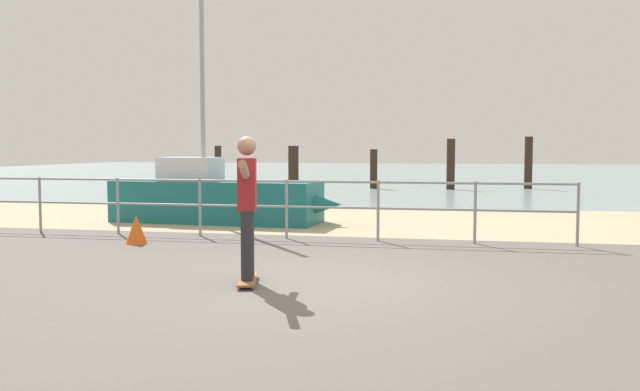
{
  "coord_description": "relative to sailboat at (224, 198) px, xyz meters",
  "views": [
    {
      "loc": [
        1.53,
        -7.49,
        1.6
      ],
      "look_at": [
        -0.4,
        2.0,
        0.9
      ],
      "focal_mm": 36.98,
      "sensor_mm": 36.0,
      "label": 1
    }
  ],
  "objects": [
    {
      "name": "groyne_post_3",
      "position": [
        4.69,
        12.37,
        0.45
      ],
      "size": [
        0.32,
        0.32,
        1.95
      ],
      "primitive_type": "cylinder",
      "color": "#332319",
      "rests_on": "ground"
    },
    {
      "name": "groyne_post_1",
      "position": [
        -1.22,
        11.19,
        0.32
      ],
      "size": [
        0.4,
        0.4,
        1.68
      ],
      "primitive_type": "cylinder",
      "color": "#332319",
      "rests_on": "ground"
    },
    {
      "name": "groyne_post_2",
      "position": [
        1.73,
        12.31,
        0.25
      ],
      "size": [
        0.28,
        0.28,
        1.55
      ],
      "primitive_type": "cylinder",
      "color": "#332319",
      "rests_on": "ground"
    },
    {
      "name": "traffic_cone",
      "position": [
        -0.32,
        -3.34,
        -0.27
      ],
      "size": [
        0.36,
        0.36,
        0.5
      ],
      "primitive_type": "cone",
      "color": "#E55919",
      "rests_on": "ground"
    },
    {
      "name": "skateboarder",
      "position": [
        2.47,
        -6.05,
        0.49
      ],
      "size": [
        0.44,
        1.42,
        1.65
      ],
      "color": "#26262B",
      "rests_on": "skateboard"
    },
    {
      "name": "beach_strip",
      "position": [
        3.28,
        1.18,
        -0.52
      ],
      "size": [
        24.0,
        6.0,
        0.04
      ],
      "primitive_type": "cube",
      "color": "tan",
      "rests_on": "ground"
    },
    {
      "name": "skateboard",
      "position": [
        2.47,
        -6.05,
        -0.46
      ],
      "size": [
        0.39,
        0.82,
        0.08
      ],
      "color": "brown",
      "rests_on": "ground"
    },
    {
      "name": "groyne_post_0",
      "position": [
        -4.18,
        10.96,
        0.32
      ],
      "size": [
        0.26,
        0.26,
        1.69
      ],
      "primitive_type": "cylinder",
      "color": "#332319",
      "rests_on": "ground"
    },
    {
      "name": "railing_fence",
      "position": [
        1.15,
        -2.22,
        0.17
      ],
      "size": [
        11.28,
        0.05,
        1.05
      ],
      "color": "gray",
      "rests_on": "ground"
    },
    {
      "name": "ground_plane",
      "position": [
        3.28,
        -6.82,
        -0.52
      ],
      "size": [
        24.0,
        10.0,
        0.04
      ],
      "primitive_type": "cube",
      "color": "#605B56",
      "rests_on": "ground"
    },
    {
      "name": "sailboat",
      "position": [
        0.0,
        0.0,
        0.0
      ],
      "size": [
        5.01,
        1.66,
        5.48
      ],
      "color": "#19666B",
      "rests_on": "ground"
    },
    {
      "name": "groyne_post_4",
      "position": [
        7.64,
        13.35,
        0.5
      ],
      "size": [
        0.31,
        0.31,
        2.04
      ],
      "primitive_type": "cylinder",
      "color": "#332319",
      "rests_on": "ground"
    },
    {
      "name": "sea_surface",
      "position": [
        3.28,
        29.18,
        -0.52
      ],
      "size": [
        72.0,
        50.0,
        0.04
      ],
      "primitive_type": "cube",
      "color": "#849EA3",
      "rests_on": "ground"
    }
  ]
}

